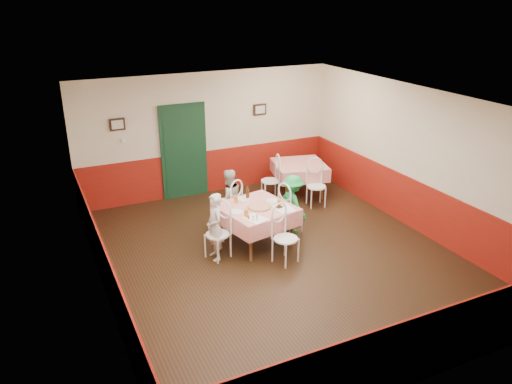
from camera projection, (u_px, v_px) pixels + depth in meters
name	position (u px, v px, depth m)	size (l,w,h in m)	color
floor	(278.00, 256.00, 8.97)	(7.00, 7.00, 0.00)	black
ceiling	(281.00, 101.00, 7.92)	(7.00, 7.00, 0.00)	white
back_wall	(208.00, 134.00, 11.38)	(6.00, 0.10, 2.80)	beige
front_wall	(426.00, 286.00, 5.51)	(6.00, 0.10, 2.80)	beige
left_wall	(97.00, 215.00, 7.26)	(0.10, 7.00, 2.80)	beige
right_wall	(416.00, 160.00, 9.63)	(0.10, 7.00, 2.80)	beige
wainscot_back	(209.00, 171.00, 11.70)	(6.00, 0.03, 1.00)	maroon
wainscot_front	(416.00, 351.00, 5.86)	(6.00, 0.03, 1.00)	maroon
wainscot_left	(105.00, 268.00, 7.60)	(0.03, 7.00, 1.00)	maroon
wainscot_right	(410.00, 203.00, 9.96)	(0.03, 7.00, 1.00)	maroon
door	(184.00, 153.00, 11.23)	(0.96, 0.06, 2.10)	black
picture_left	(117.00, 124.00, 10.38)	(0.32, 0.03, 0.26)	black
picture_right	(260.00, 110.00, 11.68)	(0.32, 0.03, 0.26)	black
thermostat	(124.00, 140.00, 10.55)	(0.10, 0.03, 0.10)	white
main_table	(256.00, 226.00, 9.27)	(1.22, 1.22, 0.77)	red
second_table	(299.00, 179.00, 11.57)	(1.12, 1.12, 0.77)	red
chair_left	(218.00, 234.00, 8.77)	(0.42, 0.42, 0.90)	white
chair_right	(291.00, 211.00, 9.72)	(0.42, 0.42, 0.90)	white
chair_far	(230.00, 207.00, 9.87)	(0.42, 0.42, 0.90)	white
chair_near	(286.00, 239.00, 8.62)	(0.42, 0.42, 0.90)	white
chair_second_a	(270.00, 181.00, 11.25)	(0.42, 0.42, 0.90)	white
chair_second_b	(316.00, 187.00, 10.91)	(0.42, 0.42, 0.90)	white
pizza	(259.00, 207.00, 9.08)	(0.41, 0.41, 0.03)	#B74723
plate_left	(236.00, 212.00, 8.89)	(0.25, 0.25, 0.01)	white
plate_right	(273.00, 201.00, 9.37)	(0.25, 0.25, 0.01)	white
plate_far	(243.00, 199.00, 9.45)	(0.25, 0.25, 0.01)	white
glass_a	(246.00, 213.00, 8.71)	(0.07, 0.07, 0.13)	#BF7219
glass_b	(279.00, 203.00, 9.13)	(0.07, 0.07, 0.12)	#BF7219
glass_c	(236.00, 199.00, 9.29)	(0.07, 0.07, 0.13)	#BF7219
beer_bottle	(248.00, 193.00, 9.45)	(0.06, 0.06, 0.23)	#381C0A
shaker_a	(253.00, 218.00, 8.55)	(0.04, 0.04, 0.09)	silver
shaker_b	(257.00, 217.00, 8.58)	(0.04, 0.04, 0.09)	silver
shaker_c	(248.00, 217.00, 8.61)	(0.04, 0.04, 0.09)	#B23319
menu_left	(255.00, 218.00, 8.65)	(0.30, 0.40, 0.00)	white
menu_right	(284.00, 208.00, 9.06)	(0.30, 0.40, 0.00)	white
wallet	(279.00, 207.00, 9.09)	(0.11, 0.09, 0.02)	black
diner_left	(215.00, 227.00, 8.68)	(0.45, 0.29, 1.23)	gray
diner_far	(229.00, 199.00, 9.85)	(0.59, 0.46, 1.22)	gray
diner_right	(293.00, 204.00, 9.70)	(0.75, 0.43, 1.16)	gray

